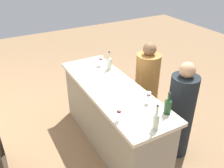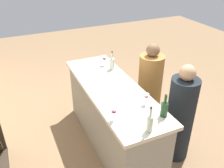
% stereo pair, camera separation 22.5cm
% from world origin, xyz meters
% --- Properties ---
extents(ground_plane, '(12.00, 12.00, 0.00)m').
position_xyz_m(ground_plane, '(0.00, 0.00, 0.00)').
color(ground_plane, '#846647').
extents(bar_counter, '(2.16, 0.72, 0.99)m').
position_xyz_m(bar_counter, '(0.00, 0.00, 0.50)').
color(bar_counter, gray).
rests_on(bar_counter, ground).
extents(wine_bottle_leftmost_clear_pale, '(0.07, 0.07, 0.30)m').
position_xyz_m(wine_bottle_leftmost_clear_pale, '(-0.98, 0.02, 1.10)').
color(wine_bottle_leftmost_clear_pale, '#B7C6B2').
rests_on(wine_bottle_leftmost_clear_pale, bar_counter).
extents(wine_bottle_second_left_olive_green, '(0.08, 0.08, 0.28)m').
position_xyz_m(wine_bottle_second_left_olive_green, '(-0.83, -0.27, 1.09)').
color(wine_bottle_second_left_olive_green, '#193D1E').
rests_on(wine_bottle_second_left_olive_green, bar_counter).
extents(wine_bottle_center_clear_pale, '(0.08, 0.08, 0.29)m').
position_xyz_m(wine_bottle_center_clear_pale, '(0.51, -0.23, 1.10)').
color(wine_bottle_center_clear_pale, '#B7C6B2').
rests_on(wine_bottle_center_clear_pale, bar_counter).
extents(wine_glass_near_left, '(0.06, 0.06, 0.15)m').
position_xyz_m(wine_glass_near_left, '(-0.54, -0.21, 1.09)').
color(wine_glass_near_left, white).
rests_on(wine_glass_near_left, bar_counter).
extents(wine_glass_near_center, '(0.08, 0.08, 0.16)m').
position_xyz_m(wine_glass_near_center, '(0.71, -0.18, 1.09)').
color(wine_glass_near_center, white).
rests_on(wine_glass_near_center, bar_counter).
extents(wine_glass_near_right, '(0.07, 0.07, 0.16)m').
position_xyz_m(wine_glass_near_right, '(-0.66, 0.28, 1.10)').
color(wine_glass_near_right, white).
rests_on(wine_glass_near_right, bar_counter).
extents(person_left_guest, '(0.43, 0.43, 1.42)m').
position_xyz_m(person_left_guest, '(0.23, -0.78, 0.64)').
color(person_left_guest, '#9E6B33').
rests_on(person_left_guest, ground).
extents(person_center_guest, '(0.39, 0.39, 1.44)m').
position_xyz_m(person_center_guest, '(-0.61, -0.73, 0.66)').
color(person_center_guest, black).
rests_on(person_center_guest, ground).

